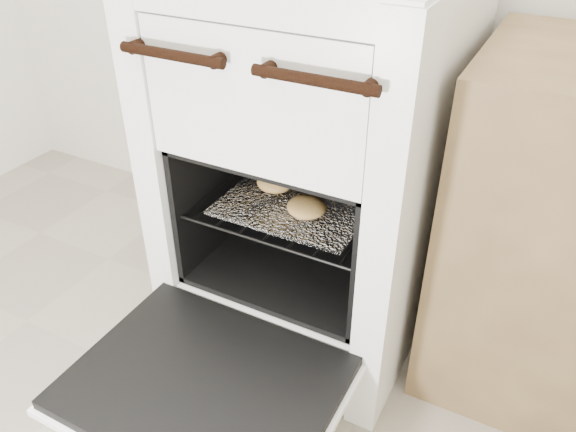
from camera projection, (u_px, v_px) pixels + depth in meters
name	position (u px, v px, depth m)	size (l,w,h in m)	color
stove	(316.00, 170.00, 1.46)	(0.64, 0.71, 0.98)	white
oven_door	(205.00, 385.00, 1.21)	(0.58, 0.45, 0.04)	black
oven_rack	(304.00, 199.00, 1.44)	(0.47, 0.45, 0.01)	black
foil_sheet	(300.00, 201.00, 1.42)	(0.36, 0.32, 0.01)	white
baked_rolls	(292.00, 184.00, 1.43)	(0.26, 0.28, 0.05)	#D9AE57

